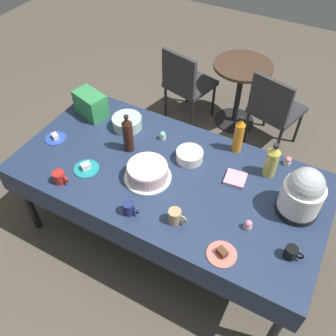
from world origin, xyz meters
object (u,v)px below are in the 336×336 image
at_px(glass_salad_bowl, 127,122).
at_px(coffee_mug_black, 291,253).
at_px(slow_cooker, 303,193).
at_px(soda_bottle_orange_juice, 239,135).
at_px(cupcake_rose, 248,225).
at_px(round_cafe_table, 240,84).
at_px(dessert_plate_cobalt, 56,138).
at_px(soda_carton, 91,104).
at_px(dessert_plate_teal, 86,168).
at_px(cupcake_vanilla, 163,136).
at_px(coffee_mug_red, 60,177).
at_px(cupcake_mint, 288,161).
at_px(maroon_chair_left, 186,81).
at_px(frosted_layer_cake, 148,172).
at_px(soda_bottle_ginger_ale, 272,161).
at_px(ceramic_snack_bowl, 190,155).
at_px(dessert_plate_coral, 222,254).
at_px(coffee_mug_tan, 175,216).
at_px(potluck_table, 168,179).
at_px(coffee_mug_navy, 129,208).
at_px(maroon_chair_right, 274,107).
at_px(soda_bottle_cola, 128,134).

xyz_separation_m(glass_salad_bowl, coffee_mug_black, (1.45, -0.53, -0.01)).
distance_m(slow_cooker, soda_bottle_orange_juice, 0.64).
bearing_deg(cupcake_rose, round_cafe_table, 110.70).
bearing_deg(dessert_plate_cobalt, glass_salad_bowl, 42.96).
height_order(glass_salad_bowl, soda_carton, soda_carton).
distance_m(dessert_plate_cobalt, round_cafe_table, 2.00).
bearing_deg(cupcake_rose, dessert_plate_teal, -176.54).
height_order(cupcake_vanilla, coffee_mug_red, coffee_mug_red).
height_order(cupcake_mint, cupcake_vanilla, same).
xyz_separation_m(coffee_mug_red, maroon_chair_left, (0.04, 1.87, -0.30)).
xyz_separation_m(frosted_layer_cake, coffee_mug_black, (1.03, -0.14, -0.02)).
bearing_deg(soda_bottle_ginger_ale, dessert_plate_teal, -153.53).
bearing_deg(slow_cooker, ceramic_snack_bowl, 173.57).
height_order(dessert_plate_coral, maroon_chair_left, maroon_chair_left).
distance_m(soda_bottle_ginger_ale, coffee_mug_tan, 0.78).
distance_m(slow_cooker, maroon_chair_left, 2.02).
xyz_separation_m(slow_cooker, dessert_plate_teal, (-1.40, -0.35, -0.15)).
distance_m(frosted_layer_cake, slow_cooker, 1.00).
xyz_separation_m(dessert_plate_cobalt, cupcake_vanilla, (0.72, 0.39, 0.02)).
relative_size(cupcake_mint, soda_bottle_orange_juice, 0.22).
relative_size(potluck_table, dessert_plate_cobalt, 13.58).
height_order(dessert_plate_coral, coffee_mug_red, coffee_mug_red).
bearing_deg(ceramic_snack_bowl, coffee_mug_navy, -101.50).
distance_m(cupcake_vanilla, soda_bottle_orange_juice, 0.57).
height_order(cupcake_rose, cupcake_vanilla, same).
relative_size(dessert_plate_teal, dessert_plate_coral, 1.01).
relative_size(cupcake_mint, round_cafe_table, 0.09).
relative_size(cupcake_vanilla, round_cafe_table, 0.09).
bearing_deg(soda_bottle_ginger_ale, ceramic_snack_bowl, -166.21).
distance_m(potluck_table, frosted_layer_cake, 0.19).
bearing_deg(glass_salad_bowl, cupcake_rose, -21.37).
distance_m(soda_bottle_orange_juice, maroon_chair_left, 1.41).
bearing_deg(coffee_mug_red, dessert_plate_cobalt, 134.69).
xyz_separation_m(dessert_plate_teal, soda_bottle_orange_juice, (0.86, 0.69, 0.13)).
relative_size(dessert_plate_cobalt, coffee_mug_red, 1.34).
distance_m(ceramic_snack_bowl, dessert_plate_cobalt, 1.04).
xyz_separation_m(dessert_plate_teal, cupcake_rose, (1.17, 0.07, 0.02)).
bearing_deg(maroon_chair_right, coffee_mug_black, -72.03).
xyz_separation_m(frosted_layer_cake, soda_carton, (-0.77, 0.39, 0.04)).
height_order(coffee_mug_black, maroon_chair_right, maroon_chair_right).
distance_m(frosted_layer_cake, maroon_chair_left, 1.66).
height_order(soda_bottle_cola, maroon_chair_right, soda_bottle_cola).
height_order(coffee_mug_tan, maroon_chair_left, same).
relative_size(slow_cooker, maroon_chair_left, 0.42).
xyz_separation_m(potluck_table, coffee_mug_red, (-0.61, -0.42, 0.10)).
relative_size(slow_cooker, coffee_mug_black, 3.17).
height_order(soda_bottle_orange_juice, coffee_mug_tan, soda_bottle_orange_juice).
bearing_deg(cupcake_vanilla, glass_salad_bowl, -178.04).
height_order(potluck_table, dessert_plate_coral, dessert_plate_coral).
xyz_separation_m(soda_bottle_cola, soda_carton, (-0.50, 0.21, -0.05)).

